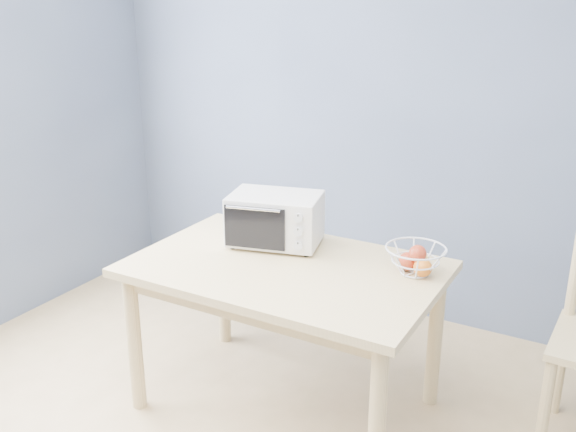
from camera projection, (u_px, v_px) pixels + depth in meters
The scene contains 4 objects.
room at pixel (137, 218), 1.90m from camera, with size 4.01×4.51×2.61m.
dining_table at pixel (285, 285), 2.98m from camera, with size 1.40×0.90×0.75m.
toaster_oven at pixel (272, 218), 3.15m from camera, with size 0.50×0.41×0.26m.
fruit_basket at pixel (416, 259), 2.83m from camera, with size 0.35×0.35×0.14m.
Camera 1 is at (1.27, -1.34, 1.92)m, focal length 40.00 mm.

